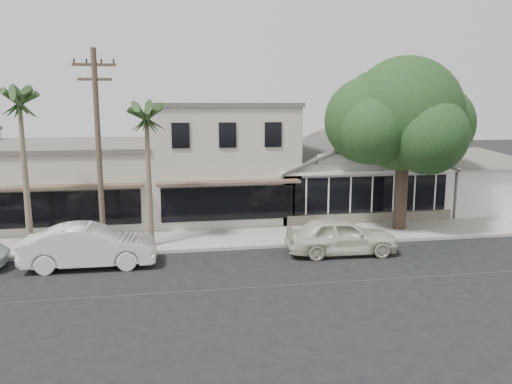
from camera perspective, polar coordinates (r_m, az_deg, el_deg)
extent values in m
plane|color=black|center=(19.40, 8.86, -10.19)|extent=(140.00, 140.00, 0.00)
cube|color=#9E9991|center=(24.93, -14.23, -5.64)|extent=(90.00, 3.50, 0.15)
cube|color=white|center=(32.10, 10.27, 0.56)|extent=(10.00, 8.00, 3.00)
cube|color=black|center=(28.33, 13.09, -0.26)|extent=(8.80, 0.10, 2.00)
cube|color=#60564C|center=(28.62, 12.98, -3.01)|extent=(9.60, 0.18, 0.70)
cube|color=white|center=(34.92, 23.59, 0.64)|extent=(6.00, 6.00, 3.00)
cube|color=beige|center=(31.05, -4.32, 3.64)|extent=(8.00, 10.00, 6.50)
cube|color=beige|center=(31.63, -20.74, 1.04)|extent=(10.00, 10.00, 4.20)
cylinder|color=brown|center=(22.72, -17.51, 4.08)|extent=(0.24, 0.24, 9.00)
cube|color=brown|center=(22.68, -18.02, 13.67)|extent=(1.80, 0.12, 0.12)
cube|color=brown|center=(22.64, -17.94, 12.16)|extent=(1.40, 0.12, 0.12)
imported|color=beige|center=(22.78, 9.68, -4.94)|extent=(5.03, 2.20, 1.69)
imported|color=silver|center=(21.82, -18.45, -5.87)|extent=(5.38, 1.92, 1.77)
cylinder|color=#413427|center=(27.40, 16.20, -0.63)|extent=(0.67, 0.67, 3.60)
sphere|color=#163214|center=(26.98, 16.65, 8.56)|extent=(5.84, 5.84, 5.84)
sphere|color=#163214|center=(28.53, 19.66, 7.32)|extent=(4.27, 4.27, 4.27)
sphere|color=#163214|center=(26.65, 12.68, 7.99)|extent=(4.49, 4.49, 4.49)
sphere|color=#163214|center=(25.73, 19.11, 6.12)|extent=(3.82, 3.82, 3.82)
sphere|color=#163214|center=(28.32, 13.81, 9.41)|extent=(4.05, 4.05, 4.05)
sphere|color=#163214|center=(28.99, 17.75, 10.12)|extent=(3.60, 3.60, 3.60)
sphere|color=#163214|center=(25.34, 13.34, 6.86)|extent=(3.37, 3.37, 3.37)
cone|color=#726651|center=(23.36, -12.13, 0.63)|extent=(0.34, 0.34, 5.90)
cone|color=#726651|center=(24.50, -24.83, 1.16)|extent=(0.33, 0.33, 6.58)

